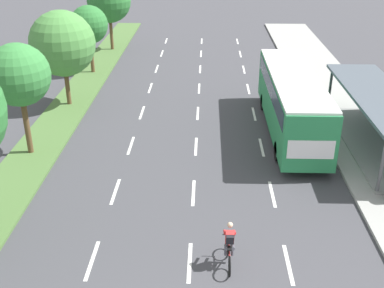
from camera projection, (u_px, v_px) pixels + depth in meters
median_strip at (69, 106)px, 30.67m from camera, size 2.60×52.00×0.12m
sidewalk_right at (344, 109)px, 30.17m from camera, size 4.50×52.00×0.15m
lane_divider_left at (137, 128)px, 27.74m from camera, size 0.14×44.73×0.01m
lane_divider_center at (197, 128)px, 27.64m from camera, size 0.14×44.73×0.01m
lane_divider_right at (257, 129)px, 27.54m from camera, size 0.14×44.73×0.01m
bus_shelter at (381, 115)px, 24.58m from camera, size 2.90×10.62×2.86m
bus at (292, 98)px, 26.31m from camera, size 2.54×11.29×3.37m
cyclist at (229, 246)px, 16.55m from camera, size 0.46×1.82×1.71m
median_tree_third at (19, 75)px, 22.87m from camera, size 3.06×3.06×5.66m
median_tree_fourth at (62, 44)px, 29.26m from camera, size 4.04×4.04×5.95m
median_tree_fifth at (89, 25)px, 35.70m from camera, size 2.85×2.85×5.07m
median_tree_farthest at (109, 0)px, 41.70m from camera, size 3.84×3.84×6.24m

